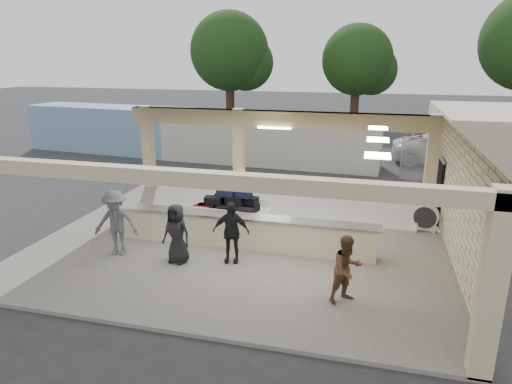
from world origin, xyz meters
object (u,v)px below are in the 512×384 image
(passenger_d, at_px, (177,234))
(container_white, at_px, (269,140))
(passenger_a, at_px, (347,269))
(passenger_b, at_px, (231,232))
(luggage_cart, at_px, (229,208))
(container_blue, at_px, (112,129))
(passenger_c, at_px, (116,223))
(baggage_counter, at_px, (237,231))
(baggage_handler, at_px, (240,194))
(car_dark, at_px, (441,142))
(drum_fan, at_px, (426,217))
(car_white_a, at_px, (446,150))

(passenger_d, distance_m, container_white, 12.65)
(container_white, bearing_deg, passenger_a, -66.76)
(passenger_d, bearing_deg, passenger_b, 25.11)
(luggage_cart, relative_size, container_blue, 0.24)
(passenger_a, height_order, container_white, container_white)
(container_white, bearing_deg, passenger_c, -93.48)
(baggage_counter, height_order, passenger_c, passenger_c)
(passenger_b, bearing_deg, baggage_counter, 90.40)
(baggage_counter, bearing_deg, baggage_handler, 104.62)
(passenger_c, relative_size, car_dark, 0.47)
(luggage_cart, xyz_separation_m, passenger_b, (0.79, -2.33, 0.13))
(car_dark, bearing_deg, drum_fan, 173.28)
(baggage_handler, xyz_separation_m, car_dark, (8.12, 13.99, -0.33))
(drum_fan, relative_size, baggage_handler, 0.49)
(container_blue, bearing_deg, car_dark, 18.15)
(baggage_counter, relative_size, passenger_d, 4.95)
(baggage_handler, distance_m, car_white_a, 13.77)
(baggage_counter, xyz_separation_m, passenger_b, (0.14, -1.02, 0.37))
(car_white_a, bearing_deg, passenger_a, 164.07)
(baggage_counter, bearing_deg, luggage_cart, 116.58)
(passenger_c, relative_size, car_white_a, 0.36)
(baggage_counter, xyz_separation_m, container_blue, (-11.44, 12.07, 0.74))
(baggage_counter, distance_m, car_dark, 17.93)
(car_dark, height_order, container_white, container_white)
(passenger_a, xyz_separation_m, car_dark, (4.20, 18.67, -0.23))
(luggage_cart, height_order, passenger_a, passenger_a)
(drum_fan, xyz_separation_m, passenger_a, (-2.18, -5.10, 0.33))
(car_dark, bearing_deg, container_white, 120.67)
(luggage_cart, distance_m, drum_fan, 6.32)
(car_dark, xyz_separation_m, container_blue, (-18.95, -4.21, 0.66))
(baggage_counter, distance_m, luggage_cart, 1.48)
(container_white, bearing_deg, luggage_cart, -81.11)
(passenger_d, bearing_deg, drum_fan, 40.61)
(baggage_handler, distance_m, car_dark, 16.18)
(drum_fan, xyz_separation_m, passenger_c, (-8.62, -4.10, 0.47))
(drum_fan, distance_m, baggage_handler, 6.13)
(baggage_counter, height_order, container_blue, container_blue)
(baggage_handler, bearing_deg, car_dark, 166.50)
(passenger_d, height_order, car_dark, passenger_d)
(passenger_b, relative_size, car_dark, 0.43)
(passenger_a, bearing_deg, drum_fan, 26.16)
(baggage_handler, bearing_deg, passenger_a, 56.58)
(drum_fan, relative_size, car_dark, 0.22)
(baggage_counter, relative_size, passenger_c, 4.33)
(car_white_a, height_order, container_white, container_white)
(drum_fan, xyz_separation_m, passenger_d, (-6.77, -4.14, 0.35))
(container_white, relative_size, container_blue, 1.13)
(car_white_a, relative_size, container_blue, 0.52)
(baggage_counter, xyz_separation_m, passenger_d, (-1.27, -1.43, 0.34))
(baggage_handler, distance_m, container_white, 8.99)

